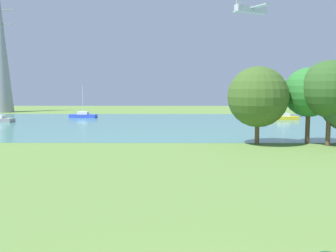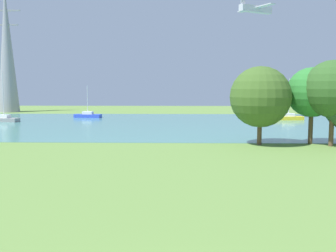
% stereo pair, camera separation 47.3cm
% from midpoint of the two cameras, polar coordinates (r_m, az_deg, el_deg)
% --- Properties ---
extents(ground_plane, '(160.00, 160.00, 0.00)m').
position_cam_midpoint_polar(ground_plane, '(31.33, 2.22, -4.65)').
color(ground_plane, olive).
extents(water_surface, '(140.00, 40.00, 0.02)m').
position_cam_midpoint_polar(water_surface, '(59.08, 1.91, 0.35)').
color(water_surface, teal).
rests_on(water_surface, ground).
extents(sailboat_yellow, '(4.92, 1.93, 6.88)m').
position_cam_midpoint_polar(sailboat_yellow, '(68.39, 17.36, 1.22)').
color(sailboat_yellow, yellow).
rests_on(sailboat_yellow, water_surface).
extents(sailboat_blue, '(4.95, 2.09, 5.68)m').
position_cam_midpoint_polar(sailboat_blue, '(71.53, -11.43, 1.56)').
color(sailboat_blue, blue).
rests_on(sailboat_blue, water_surface).
extents(sailboat_gray, '(5.00, 2.44, 7.83)m').
position_cam_midpoint_polar(sailboat_gray, '(67.24, -22.60, 0.97)').
color(sailboat_gray, gray).
rests_on(sailboat_gray, water_surface).
extents(tree_west_near, '(5.90, 5.90, 7.61)m').
position_cam_midpoint_polar(tree_west_near, '(38.86, 13.65, 4.14)').
color(tree_west_near, brown).
rests_on(tree_west_near, ground).
extents(tree_east_near, '(4.89, 4.89, 7.54)m').
position_cam_midpoint_polar(tree_east_near, '(41.00, 20.56, 4.61)').
color(tree_east_near, brown).
rests_on(tree_east_near, ground).
extents(tree_mid_shore, '(5.42, 5.42, 8.15)m').
position_cam_midpoint_polar(tree_mid_shore, '(39.99, 23.25, 4.98)').
color(tree_mid_shore, brown).
rests_on(tree_mid_shore, ground).
extents(electricity_pylon, '(6.40, 4.40, 27.06)m').
position_cam_midpoint_polar(electricity_pylon, '(92.14, -22.30, 10.34)').
color(electricity_pylon, gray).
rests_on(electricity_pylon, ground).
extents(light_aircraft, '(6.09, 7.82, 2.10)m').
position_cam_midpoint_polar(light_aircraft, '(70.79, 12.82, 16.31)').
color(light_aircraft, silver).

